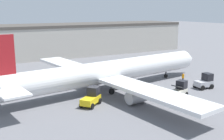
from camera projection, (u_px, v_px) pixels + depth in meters
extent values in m
plane|color=slate|center=(112.00, 89.00, 46.53)|extent=(400.00, 400.00, 0.00)
cube|color=#ADA89E|center=(30.00, 43.00, 75.97)|extent=(92.69, 14.47, 8.15)
cube|color=#47423D|center=(29.00, 26.00, 75.03)|extent=(92.69, 14.76, 0.70)
cylinder|color=silver|center=(112.00, 71.00, 45.89)|extent=(36.31, 8.23, 3.55)
cone|color=silver|center=(188.00, 59.00, 57.33)|extent=(3.27, 3.82, 3.48)
cube|color=silver|center=(70.00, 66.00, 53.52)|extent=(6.78, 18.79, 0.50)
cube|color=silver|center=(152.00, 92.00, 36.40)|extent=(6.78, 18.79, 0.50)
cylinder|color=#ADADB2|center=(77.00, 75.00, 51.65)|extent=(3.28, 2.20, 1.82)
cylinder|color=#ADADB2|center=(137.00, 97.00, 38.83)|extent=(3.28, 2.20, 1.82)
cube|color=maroon|center=(0.00, 55.00, 34.78)|extent=(3.56, 0.82, 5.06)
cube|color=silver|center=(13.00, 93.00, 32.57)|extent=(3.72, 4.64, 0.24)
cylinder|color=#38383D|center=(166.00, 74.00, 54.04)|extent=(0.28, 0.28, 1.26)
cylinder|color=black|center=(166.00, 76.00, 54.10)|extent=(0.74, 0.44, 0.70)
cylinder|color=#38383D|center=(112.00, 90.00, 43.54)|extent=(0.28, 0.28, 1.26)
cylinder|color=black|center=(112.00, 91.00, 43.57)|extent=(0.94, 0.46, 0.90)
cylinder|color=#38383D|center=(95.00, 84.00, 47.14)|extent=(0.28, 0.28, 1.26)
cylinder|color=black|center=(95.00, 85.00, 47.18)|extent=(0.94, 0.46, 0.90)
cylinder|color=#1E2338|center=(183.00, 80.00, 50.31)|extent=(0.29, 0.29, 0.88)
cylinder|color=orange|center=(183.00, 76.00, 50.14)|extent=(0.40, 0.40, 0.70)
sphere|color=tan|center=(183.00, 74.00, 50.04)|extent=(0.26, 0.26, 0.26)
cube|color=yellow|center=(91.00, 100.00, 38.27)|extent=(3.66, 3.37, 0.85)
cube|color=black|center=(94.00, 91.00, 38.91)|extent=(2.07, 2.06, 1.22)
cylinder|color=black|center=(100.00, 101.00, 39.14)|extent=(0.80, 0.71, 0.80)
cylinder|color=black|center=(89.00, 100.00, 39.74)|extent=(0.80, 0.71, 0.80)
cylinder|color=black|center=(92.00, 106.00, 36.99)|extent=(0.80, 0.71, 0.80)
cylinder|color=black|center=(81.00, 105.00, 37.58)|extent=(0.80, 0.71, 0.80)
cube|color=beige|center=(179.00, 92.00, 41.60)|extent=(3.33, 2.41, 0.87)
cube|color=black|center=(182.00, 84.00, 42.01)|extent=(1.70, 1.69, 1.24)
cube|color=#333333|center=(177.00, 87.00, 40.98)|extent=(2.11, 1.61, 0.73)
cylinder|color=black|center=(186.00, 95.00, 42.02)|extent=(0.87, 0.55, 0.83)
cylinder|color=black|center=(177.00, 93.00, 42.94)|extent=(0.87, 0.55, 0.83)
cylinder|color=black|center=(180.00, 98.00, 40.45)|extent=(0.87, 0.55, 0.83)
cylinder|color=black|center=(171.00, 96.00, 41.38)|extent=(0.87, 0.55, 0.83)
cube|color=#B2B2B7|center=(203.00, 83.00, 46.71)|extent=(2.91, 1.94, 0.87)
cube|color=black|center=(208.00, 77.00, 46.81)|extent=(1.34, 1.65, 1.24)
cylinder|color=black|center=(212.00, 87.00, 46.43)|extent=(0.84, 0.34, 0.82)
cylinder|color=black|center=(204.00, 84.00, 47.97)|extent=(0.84, 0.34, 0.82)
cylinder|color=black|center=(202.00, 88.00, 45.62)|extent=(0.84, 0.34, 0.82)
cylinder|color=black|center=(195.00, 85.00, 47.16)|extent=(0.84, 0.34, 0.82)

